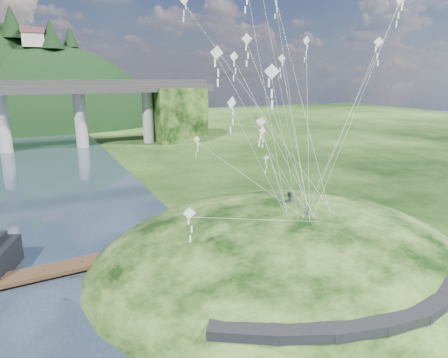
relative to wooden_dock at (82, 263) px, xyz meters
name	(u,v)px	position (x,y,z in m)	size (l,w,h in m)	color
ground	(211,290)	(8.51, -8.07, -0.44)	(320.00, 320.00, 0.00)	black
grass_hill	(283,274)	(16.51, -6.07, -1.94)	(36.00, 32.00, 13.00)	black
footpath	(383,306)	(15.97, -17.81, 1.64)	(22.29, 5.84, 0.83)	black
wooden_dock	(82,263)	(0.00, 0.00, 0.00)	(14.24, 3.17, 1.01)	#312014
kite_flyers	(293,195)	(17.63, -5.57, 5.34)	(1.48, 4.32, 1.75)	#272934
kite_swarm	(264,56)	(13.77, -6.35, 17.00)	(20.94, 18.24, 20.09)	white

